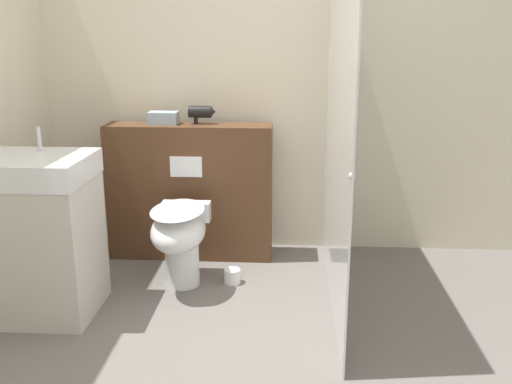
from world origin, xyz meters
TOP-DOWN VIEW (x-y plane):
  - wall_back at (0.00, 1.87)m, footprint 8.00×0.06m
  - partition_panel at (-0.37, 1.61)m, footprint 1.16×0.28m
  - shower_glass at (0.60, 0.95)m, footprint 0.04×1.76m
  - toilet at (-0.35, 1.04)m, footprint 0.33×0.58m
  - sink_vanity at (-1.09, 0.68)m, footprint 0.63×0.54m
  - hair_drier at (-0.28, 1.64)m, footprint 0.19×0.08m
  - folded_towel at (-0.55, 1.62)m, footprint 0.20×0.14m
  - spare_toilet_roll at (-0.03, 1.13)m, footprint 0.11×0.11m

SIDE VIEW (x-z plane):
  - spare_toilet_roll at x=-0.03m, z-range 0.00..0.09m
  - toilet at x=-0.35m, z-range 0.08..0.62m
  - sink_vanity at x=-1.09m, z-range -0.07..1.00m
  - partition_panel at x=-0.37m, z-range 0.00..0.96m
  - folded_towel at x=-0.55m, z-range 0.96..1.05m
  - shower_glass at x=0.60m, z-range 0.00..2.05m
  - hair_drier at x=-0.28m, z-range 0.98..1.11m
  - wall_back at x=0.00m, z-range 0.00..2.50m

